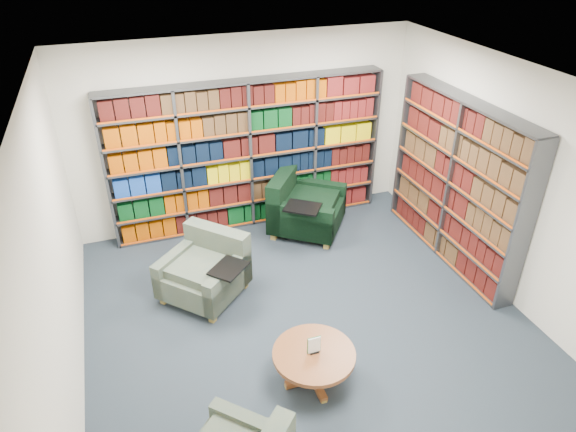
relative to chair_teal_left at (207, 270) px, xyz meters
name	(u,v)px	position (x,y,z in m)	size (l,w,h in m)	color
room_shell	(307,215)	(0.98, -0.83, 1.08)	(5.02, 5.02, 2.82)	black
bookshelf_back	(249,156)	(0.98, 1.51, 0.78)	(4.00, 0.28, 2.20)	#47494F
bookshelf_right	(456,183)	(3.32, -0.23, 0.78)	(0.28, 2.50, 2.20)	#47494F
chair_teal_left	(207,270)	(0.00, 0.00, 0.00)	(1.24, 1.24, 0.80)	#0D2736
chair_green_right	(301,208)	(1.63, 1.02, 0.03)	(1.36, 1.38, 0.89)	black
coffee_table	(314,358)	(0.71, -1.79, -0.01)	(0.83, 0.83, 0.59)	brown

